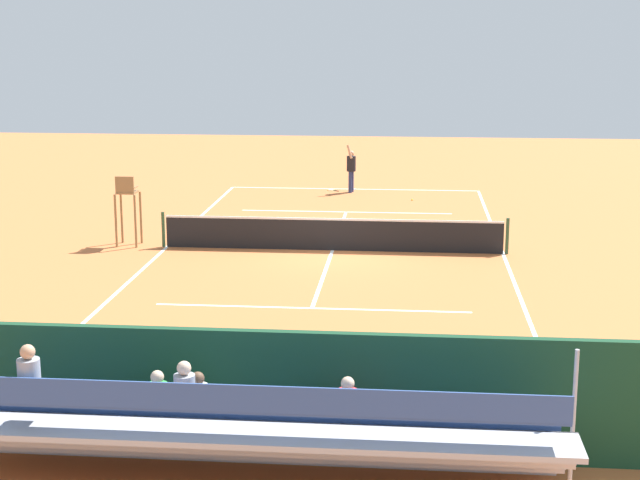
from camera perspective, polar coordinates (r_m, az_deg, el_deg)
ground_plane at (r=28.90m, az=0.73°, el=-0.61°), size 60.00×60.00×0.00m
court_line_markings at (r=28.93m, az=0.74°, el=-0.59°), size 10.10×22.20×0.01m
tennis_net at (r=28.79m, az=0.74°, el=0.36°), size 10.30×0.10×1.07m
backdrop_wall at (r=15.28m, az=-3.52°, el=-8.87°), size 18.00×0.16×2.00m
bleacher_stand at (r=14.12m, az=-4.66°, el=-11.17°), size 9.06×2.40×2.48m
umpire_chair at (r=29.84m, az=-11.20°, el=2.15°), size 0.67×0.67×2.14m
courtside_bench at (r=15.96m, az=5.65°, el=-9.66°), size 1.80×0.40×0.93m
equipment_bag at (r=16.06m, az=-0.53°, el=-10.92°), size 0.90×0.36×0.36m
tennis_player at (r=38.75m, az=1.84°, el=4.29°), size 0.44×0.56×1.93m
tennis_racket at (r=39.33m, az=0.68°, el=2.94°), size 0.54×0.48×0.03m
tennis_ball_near at (r=37.21m, az=5.41°, el=2.36°), size 0.07×0.07×0.07m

